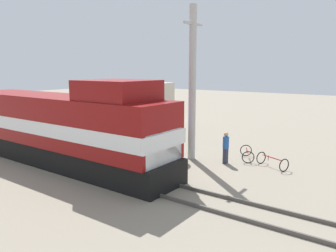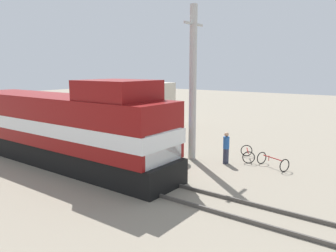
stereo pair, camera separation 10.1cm
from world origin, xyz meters
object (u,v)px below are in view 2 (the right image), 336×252
at_px(utility_pole, 193,83).
at_px(vendor_umbrella, 165,125).
at_px(person_bystander, 226,147).
at_px(bicycle, 248,154).
at_px(billboard_sign, 127,106).
at_px(bicycle_spare, 273,161).
at_px(locomotive, 65,128).

height_order(utility_pole, vendor_umbrella, utility_pole).
distance_m(person_bystander, bicycle, 1.73).
height_order(billboard_sign, bicycle, billboard_sign).
xyz_separation_m(bicycle, bicycle_spare, (-0.70, -1.71, -0.00)).
bearing_deg(vendor_umbrella, locomotive, 135.83).
xyz_separation_m(locomotive, utility_pole, (5.07, -5.05, 2.36)).
bearing_deg(person_bystander, locomotive, 126.78).
height_order(utility_pole, billboard_sign, utility_pole).
bearing_deg(billboard_sign, utility_pole, -87.77).
height_order(utility_pole, person_bystander, utility_pole).
bearing_deg(bicycle, utility_pole, 5.14).
bearing_deg(person_bystander, bicycle_spare, -71.98).
height_order(locomotive, bicycle_spare, locomotive).
distance_m(locomotive, billboard_sign, 4.93).
bearing_deg(bicycle_spare, utility_pole, -51.27).
bearing_deg(billboard_sign, vendor_umbrella, -102.89).
relative_size(utility_pole, bicycle_spare, 4.80).
bearing_deg(bicycle, bicycle_spare, 130.66).
distance_m(vendor_umbrella, person_bystander, 3.66).
xyz_separation_m(vendor_umbrella, bicycle, (2.79, -3.90, -1.71)).
bearing_deg(utility_pole, locomotive, 135.09).
height_order(billboard_sign, bicycle_spare, billboard_sign).
xyz_separation_m(billboard_sign, bicycle, (1.92, -7.71, -2.41)).
xyz_separation_m(vendor_umbrella, billboard_sign, (0.87, 3.82, 0.71)).
relative_size(utility_pole, bicycle, 4.95).
bearing_deg(bicycle, person_bystander, 38.65).
bearing_deg(billboard_sign, bicycle, -76.03).
relative_size(vendor_umbrella, bicycle_spare, 1.27).
distance_m(bicycle, bicycle_spare, 1.85).
height_order(locomotive, person_bystander, locomotive).
height_order(utility_pole, bicycle_spare, utility_pole).
bearing_deg(locomotive, utility_pole, -44.91).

